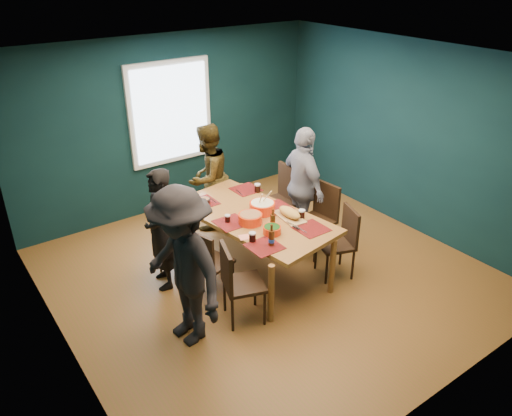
{
  "coord_description": "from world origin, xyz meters",
  "views": [
    {
      "loc": [
        -3.25,
        -4.26,
        3.69
      ],
      "look_at": [
        -0.04,
        0.2,
        0.89
      ],
      "focal_mm": 35.0,
      "sensor_mm": 36.0,
      "label": 1
    }
  ],
  "objects": [
    {
      "name": "beer_bottle_b",
      "position": [
        -0.07,
        -0.18,
        0.89
      ],
      "size": [
        0.06,
        0.06,
        0.24
      ],
      "color": "#411F0B",
      "rests_on": "dining_table"
    },
    {
      "name": "person_far_left",
      "position": [
        -1.16,
        0.59,
        0.77
      ],
      "size": [
        0.49,
        0.63,
        1.53
      ],
      "primitive_type": "imported",
      "rotation": [
        0.0,
        0.0,
        4.47
      ],
      "color": "black",
      "rests_on": "floor"
    },
    {
      "name": "chair_right_far",
      "position": [
        0.83,
        0.76,
        0.6
      ],
      "size": [
        0.48,
        0.48,
        1.02
      ],
      "rotation": [
        0.0,
        0.0,
        -0.03
      ],
      "color": "black",
      "rests_on": "floor"
    },
    {
      "name": "person_right",
      "position": [
        0.93,
        0.44,
        0.84
      ],
      "size": [
        0.57,
        1.04,
        1.67
      ],
      "primitive_type": "imported",
      "rotation": [
        0.0,
        0.0,
        1.39
      ],
      "color": "white",
      "rests_on": "floor"
    },
    {
      "name": "small_bowl",
      "position": [
        -0.4,
        0.86,
        0.83
      ],
      "size": [
        0.16,
        0.16,
        0.07
      ],
      "color": "black",
      "rests_on": "dining_table"
    },
    {
      "name": "napkin_b",
      "position": [
        -0.47,
        -0.17,
        0.79
      ],
      "size": [
        0.15,
        0.15,
        0.0
      ],
      "primitive_type": "cube",
      "rotation": [
        0.0,
        0.0,
        -0.32
      ],
      "color": "#F88068",
      "rests_on": "dining_table"
    },
    {
      "name": "bowl_dumpling",
      "position": [
        0.07,
        0.21,
        0.86
      ],
      "size": [
        0.32,
        0.32,
        0.3
      ],
      "color": "red",
      "rests_on": "dining_table"
    },
    {
      "name": "chair_right_mid",
      "position": [
        0.94,
        0.07,
        0.57
      ],
      "size": [
        0.48,
        0.48,
        0.98
      ],
      "rotation": [
        0.0,
        0.0,
        0.09
      ],
      "color": "black",
      "rests_on": "floor"
    },
    {
      "name": "beer_bottle_a",
      "position": [
        -0.33,
        -0.49,
        0.89
      ],
      "size": [
        0.07,
        0.07,
        0.26
      ],
      "color": "#411F0B",
      "rests_on": "dining_table"
    },
    {
      "name": "napkin_c",
      "position": [
        0.29,
        -0.45,
        0.79
      ],
      "size": [
        0.16,
        0.16,
        0.0
      ],
      "primitive_type": "cube",
      "rotation": [
        0.0,
        0.0,
        0.06
      ],
      "color": "#F88068",
      "rests_on": "dining_table"
    },
    {
      "name": "chair_left_far",
      "position": [
        -0.97,
        0.72,
        0.49
      ],
      "size": [
        0.47,
        0.47,
        0.85
      ],
      "rotation": [
        0.0,
        0.0,
        0.26
      ],
      "color": "black",
      "rests_on": "floor"
    },
    {
      "name": "dining_table",
      "position": [
        -0.06,
        0.2,
        0.72
      ],
      "size": [
        1.35,
        2.22,
        0.79
      ],
      "rotation": [
        0.0,
        0.0,
        0.15
      ],
      "color": "olive",
      "rests_on": "floor"
    },
    {
      "name": "napkin_a",
      "position": [
        0.26,
        0.21,
        0.79
      ],
      "size": [
        0.19,
        0.19,
        0.0
      ],
      "primitive_type": "cube",
      "rotation": [
        0.0,
        0.0,
        0.27
      ],
      "color": "#F88068",
      "rests_on": "dining_table"
    },
    {
      "name": "cola_glass_c",
      "position": [
        0.37,
        0.73,
        0.86
      ],
      "size": [
        0.08,
        0.08,
        0.12
      ],
      "color": "black",
      "rests_on": "dining_table"
    },
    {
      "name": "person_near_left",
      "position": [
        -1.41,
        -0.44,
        0.88
      ],
      "size": [
        0.78,
        1.21,
        1.77
      ],
      "primitive_type": "imported",
      "rotation": [
        0.0,
        0.0,
        4.82
      ],
      "color": "black",
      "rests_on": "floor"
    },
    {
      "name": "bowl_herbs",
      "position": [
        -0.16,
        -0.29,
        0.84
      ],
      "size": [
        0.21,
        0.21,
        0.09
      ],
      "color": "red",
      "rests_on": "dining_table"
    },
    {
      "name": "chair_right_near",
      "position": [
        0.77,
        -0.52,
        0.53
      ],
      "size": [
        0.53,
        0.53,
        0.91
      ],
      "rotation": [
        0.0,
        0.0,
        -0.35
      ],
      "color": "black",
      "rests_on": "floor"
    },
    {
      "name": "cola_glass_b",
      "position": [
        0.36,
        -0.21,
        0.86
      ],
      "size": [
        0.08,
        0.08,
        0.11
      ],
      "color": "black",
      "rests_on": "dining_table"
    },
    {
      "name": "cutting_board",
      "position": [
        0.25,
        -0.11,
        0.85
      ],
      "size": [
        0.29,
        0.57,
        0.12
      ],
      "rotation": [
        0.0,
        0.0,
        -0.11
      ],
      "color": "tan",
      "rests_on": "dining_table"
    },
    {
      "name": "room",
      "position": [
        0.0,
        0.27,
        1.37
      ],
      "size": [
        5.01,
        5.01,
        2.71
      ],
      "color": "brown",
      "rests_on": "ground"
    },
    {
      "name": "cola_glass_a",
      "position": [
        -0.45,
        -0.3,
        0.85
      ],
      "size": [
        0.08,
        0.08,
        0.11
      ],
      "color": "black",
      "rests_on": "dining_table"
    },
    {
      "name": "chair_left_near",
      "position": [
        -0.82,
        -0.51,
        0.55
      ],
      "size": [
        0.54,
        0.54,
        0.94
      ],
      "rotation": [
        0.0,
        0.0,
        -0.33
      ],
      "color": "black",
      "rests_on": "floor"
    },
    {
      "name": "person_back",
      "position": [
        0.07,
        1.55,
        0.79
      ],
      "size": [
        0.95,
        0.86,
        1.59
      ],
      "primitive_type": "imported",
      "rotation": [
        0.0,
        0.0,
        3.56
      ],
      "color": "black",
      "rests_on": "floor"
    },
    {
      "name": "cola_glass_d",
      "position": [
        -0.43,
        0.25,
        0.84
      ],
      "size": [
        0.07,
        0.07,
        0.1
      ],
      "color": "black",
      "rests_on": "dining_table"
    },
    {
      "name": "bowl_salad",
      "position": [
        -0.22,
        0.07,
        0.86
      ],
      "size": [
        0.29,
        0.29,
        0.12
      ],
      "color": "red",
      "rests_on": "dining_table"
    },
    {
      "name": "chair_left_mid",
      "position": [
        -0.85,
        0.05,
        0.52
      ],
      "size": [
        0.5,
        0.5,
        0.9
      ],
      "rotation": [
        0.0,
        0.0,
        0.28
      ],
      "color": "black",
      "rests_on": "floor"
    }
  ]
}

